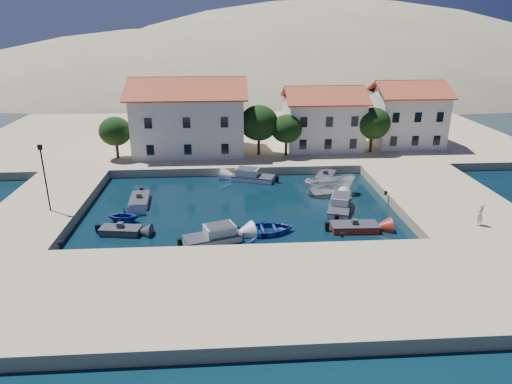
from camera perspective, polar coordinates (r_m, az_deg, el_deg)
ground at (r=36.29m, az=-1.52°, el=-7.95°), size 400.00×400.00×0.00m
quay_south at (r=30.88m, az=-1.05°, el=-12.43°), size 52.00×12.00×1.00m
quay_east at (r=50.06m, az=22.12°, el=-0.67°), size 11.00×20.00×1.00m
quay_west at (r=48.53m, az=-25.09°, el=-1.77°), size 8.00×20.00×1.00m
quay_north at (r=71.95m, az=-1.17°, el=6.99°), size 80.00×36.00×1.00m
hills at (r=162.22m, az=4.08°, el=5.91°), size 254.00×176.00×99.00m
building_left at (r=61.15m, az=-8.38°, el=9.58°), size 14.70×9.45×9.70m
building_mid at (r=63.46m, az=8.36°, el=9.31°), size 10.50×8.40×8.30m
building_right at (r=67.85m, az=18.30°, el=9.44°), size 9.45×8.40×8.80m
trees at (r=58.96m, az=1.84°, el=8.29°), size 37.30×5.30×6.45m
lamppost at (r=44.90m, az=-24.97°, el=2.32°), size 0.35×0.25×6.22m
bollards at (r=39.43m, az=2.31°, el=-3.68°), size 29.36×9.56×0.30m
motorboat_grey_sw at (r=41.38m, az=-16.54°, el=-4.66°), size 3.66×2.02×1.25m
cabin_cruiser_south at (r=38.39m, az=-5.49°, el=-5.57°), size 5.13×3.47×1.60m
rowboat_south at (r=39.96m, az=1.31°, el=-5.14°), size 5.22×3.98×1.01m
motorboat_red_se at (r=41.25m, az=12.19°, el=-4.33°), size 4.20×1.97×1.25m
cabin_cruiser_east at (r=45.07m, az=10.41°, el=-1.76°), size 3.44×5.30×1.60m
boat_east at (r=49.46m, az=9.15°, el=-0.24°), size 5.81×2.78×2.16m
motorboat_white_ne at (r=54.07m, az=8.68°, el=1.93°), size 3.19×4.18×1.25m
rowboat_west at (r=43.84m, az=-16.19°, el=-3.60°), size 3.23×2.88×1.55m
motorboat_white_west at (r=47.75m, az=-14.35°, el=-1.03°), size 2.12×4.26×1.25m
cabin_cruiser_north at (r=52.84m, az=-0.40°, el=1.94°), size 5.32×3.55×1.60m
pedestrian at (r=43.13m, az=26.22°, el=-2.55°), size 0.83×0.74×1.91m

